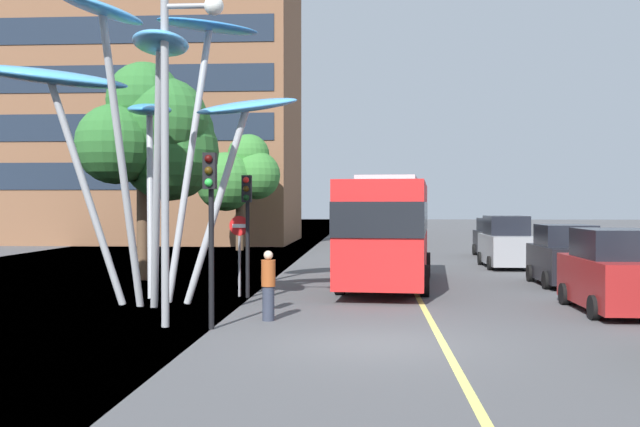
# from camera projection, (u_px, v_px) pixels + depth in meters

# --- Properties ---
(ground) EXTENTS (120.00, 240.00, 0.10)m
(ground) POSITION_uv_depth(u_px,v_px,m) (340.00, 345.00, 14.97)
(ground) COLOR #4C4C4F
(red_bus) EXTENTS (3.48, 10.18, 3.73)m
(red_bus) POSITION_uv_depth(u_px,v_px,m) (388.00, 226.00, 25.37)
(red_bus) COLOR red
(red_bus) RESTS_ON ground
(leaf_sculpture) EXTENTS (9.04, 8.51, 8.37)m
(leaf_sculpture) POSITION_uv_depth(u_px,v_px,m) (143.00, 84.00, 20.55)
(leaf_sculpture) COLOR #9EA0A5
(leaf_sculpture) RESTS_ON ground
(traffic_light_kerb_near) EXTENTS (0.28, 0.42, 3.93)m
(traffic_light_kerb_near) POSITION_uv_depth(u_px,v_px,m) (210.00, 202.00, 16.47)
(traffic_light_kerb_near) COLOR black
(traffic_light_kerb_near) RESTS_ON ground
(traffic_light_kerb_far) EXTENTS (0.28, 0.42, 3.65)m
(traffic_light_kerb_far) POSITION_uv_depth(u_px,v_px,m) (247.00, 209.00, 22.07)
(traffic_light_kerb_far) COLOR black
(traffic_light_kerb_far) RESTS_ON ground
(car_parked_mid) EXTENTS (2.09, 4.38, 2.15)m
(car_parked_mid) POSITION_uv_depth(u_px,v_px,m) (616.00, 273.00, 19.20)
(car_parked_mid) COLOR maroon
(car_parked_mid) RESTS_ON ground
(car_parked_far) EXTENTS (2.03, 3.91, 2.09)m
(car_parked_far) POSITION_uv_depth(u_px,v_px,m) (565.00, 257.00, 25.50)
(car_parked_far) COLOR black
(car_parked_far) RESTS_ON ground
(car_side_street) EXTENTS (2.01, 4.37, 2.28)m
(car_side_street) POSITION_uv_depth(u_px,v_px,m) (506.00, 244.00, 32.66)
(car_side_street) COLOR gray
(car_side_street) RESTS_ON ground
(car_far_side) EXTENTS (1.93, 4.20, 2.05)m
(car_far_side) POSITION_uv_depth(u_px,v_px,m) (495.00, 239.00, 39.27)
(car_far_side) COLOR black
(car_far_side) RESTS_ON ground
(street_lamp) EXTENTS (1.44, 0.44, 7.49)m
(street_lamp) POSITION_uv_depth(u_px,v_px,m) (178.00, 117.00, 16.82)
(street_lamp) COLOR gray
(street_lamp) RESTS_ON ground
(tree_pavement_near) EXTENTS (4.82, 5.00, 7.94)m
(tree_pavement_near) POSITION_uv_depth(u_px,v_px,m) (157.00, 135.00, 27.23)
(tree_pavement_near) COLOR brown
(tree_pavement_near) RESTS_ON ground
(tree_pavement_far) EXTENTS (4.96, 4.79, 7.00)m
(tree_pavement_far) POSITION_uv_depth(u_px,v_px,m) (239.00, 175.00, 44.55)
(tree_pavement_far) COLOR brown
(tree_pavement_far) RESTS_ON ground
(pedestrian) EXTENTS (0.34, 0.34, 1.68)m
(pedestrian) POSITION_uv_depth(u_px,v_px,m) (268.00, 286.00, 17.81)
(pedestrian) COLOR #2D3342
(pedestrian) RESTS_ON ground
(no_entry_sign) EXTENTS (0.60, 0.12, 2.44)m
(no_entry_sign) POSITION_uv_depth(u_px,v_px,m) (239.00, 243.00, 22.43)
(no_entry_sign) COLOR gray
(no_entry_sign) RESTS_ON ground
(backdrop_building) EXTENTS (20.45, 13.01, 25.55)m
(backdrop_building) POSITION_uv_depth(u_px,v_px,m) (156.00, 69.00, 55.11)
(backdrop_building) COLOR brown
(backdrop_building) RESTS_ON ground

